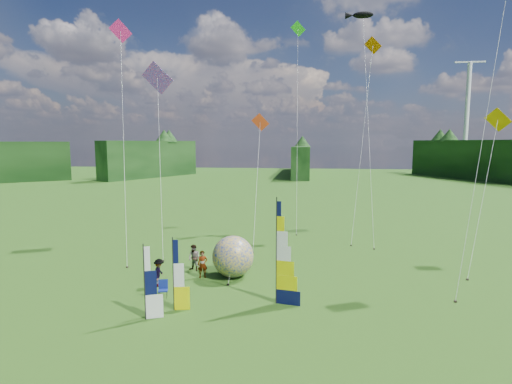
# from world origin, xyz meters

# --- Properties ---
(ground) EXTENTS (220.00, 220.00, 0.00)m
(ground) POSITION_xyz_m (0.00, 0.00, 0.00)
(ground) COLOR #3A5418
(ground) RESTS_ON ground
(treeline_ring) EXTENTS (210.00, 210.00, 8.00)m
(treeline_ring) POSITION_xyz_m (0.00, 0.00, 4.00)
(treeline_ring) COLOR #2A561F
(treeline_ring) RESTS_ON ground
(turbine_right) EXTENTS (8.00, 1.20, 30.00)m
(turbine_right) POSITION_xyz_m (45.00, 102.00, 15.00)
(turbine_right) COLOR silver
(turbine_right) RESTS_ON ground
(feather_banner_main) EXTENTS (1.41, 0.35, 5.27)m
(feather_banner_main) POSITION_xyz_m (0.25, 2.38, 2.63)
(feather_banner_main) COLOR #090E39
(feather_banner_main) RESTS_ON ground
(side_banner_left) EXTENTS (0.98, 0.28, 3.52)m
(side_banner_left) POSITION_xyz_m (-4.62, 0.88, 1.76)
(side_banner_left) COLOR #DDD900
(side_banner_left) RESTS_ON ground
(side_banner_far) EXTENTS (0.98, 0.47, 3.45)m
(side_banner_far) POSITION_xyz_m (-5.59, -0.27, 1.73)
(side_banner_far) COLOR white
(side_banner_far) RESTS_ON ground
(bol_inflatable) EXTENTS (3.32, 3.32, 2.53)m
(bol_inflatable) POSITION_xyz_m (-2.69, 6.11, 1.26)
(bol_inflatable) COLOR navy
(bol_inflatable) RESTS_ON ground
(spectator_a) EXTENTS (0.70, 0.56, 1.65)m
(spectator_a) POSITION_xyz_m (-4.49, 5.72, 0.82)
(spectator_a) COLOR #66594C
(spectator_a) RESTS_ON ground
(spectator_b) EXTENTS (0.91, 0.70, 1.68)m
(spectator_b) POSITION_xyz_m (-5.37, 6.90, 0.84)
(spectator_b) COLOR #66594C
(spectator_b) RESTS_ON ground
(spectator_c) EXTENTS (0.48, 1.06, 1.60)m
(spectator_c) POSITION_xyz_m (-6.55, 3.93, 0.80)
(spectator_c) COLOR #66594C
(spectator_c) RESTS_ON ground
(spectator_d) EXTENTS (1.00, 0.86, 1.61)m
(spectator_d) POSITION_xyz_m (-3.61, 6.88, 0.81)
(spectator_d) COLOR #66594C
(spectator_d) RESTS_ON ground
(camp_chair) EXTENTS (0.65, 0.65, 0.92)m
(camp_chair) POSITION_xyz_m (-5.73, 2.36, 0.46)
(camp_chair) COLOR navy
(camp_chair) RESTS_ON ground
(kite_whale) EXTENTS (5.25, 15.76, 22.39)m
(kite_whale) POSITION_xyz_m (6.93, 20.03, 11.19)
(kite_whale) COLOR black
(kite_whale) RESTS_ON ground
(kite_rainbow_delta) EXTENTS (7.63, 12.30, 15.85)m
(kite_rainbow_delta) POSITION_xyz_m (-9.56, 12.40, 7.92)
(kite_rainbow_delta) COLOR #F92958
(kite_rainbow_delta) RESTS_ON ground
(kite_parafoil) EXTENTS (10.67, 12.47, 19.16)m
(kite_parafoil) POSITION_xyz_m (11.54, 7.17, 9.58)
(kite_parafoil) COLOR #C6492A
(kite_parafoil) RESTS_ON ground
(small_kite_red) EXTENTS (4.94, 11.68, 11.38)m
(small_kite_red) POSITION_xyz_m (-2.47, 15.74, 5.69)
(small_kite_red) COLOR #EA3F19
(small_kite_red) RESTS_ON ground
(small_kite_orange) EXTENTS (6.88, 10.42, 18.18)m
(small_kite_orange) POSITION_xyz_m (6.29, 17.99, 9.09)
(small_kite_orange) COLOR #DE6601
(small_kite_orange) RESTS_ON ground
(small_kite_yellow) EXTENTS (10.21, 11.58, 11.21)m
(small_kite_yellow) POSITION_xyz_m (13.24, 10.66, 5.60)
(small_kite_yellow) COLOR #FFAC00
(small_kite_yellow) RESTS_ON ground
(small_kite_pink) EXTENTS (6.88, 8.38, 17.49)m
(small_kite_pink) POSITION_xyz_m (-10.89, 9.16, 8.74)
(small_kite_pink) COLOR #E41E79
(small_kite_pink) RESTS_ON ground
(small_kite_green) EXTENTS (3.93, 14.15, 21.93)m
(small_kite_green) POSITION_xyz_m (0.58, 23.24, 10.96)
(small_kite_green) COLOR #25CE1D
(small_kite_green) RESTS_ON ground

